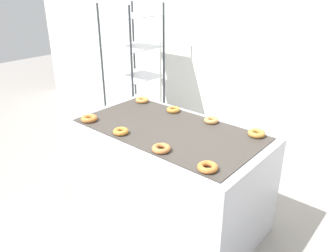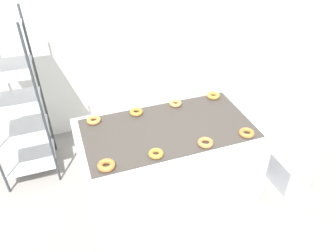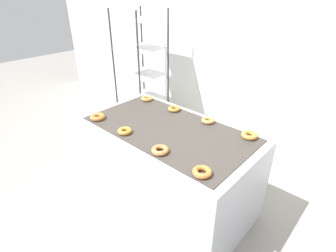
{
  "view_description": "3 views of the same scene",
  "coord_description": "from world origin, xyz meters",
  "px_view_note": "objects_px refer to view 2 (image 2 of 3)",
  "views": [
    {
      "loc": [
        1.51,
        -1.1,
        1.9
      ],
      "look_at": [
        0.0,
        0.69,
        0.86
      ],
      "focal_mm": 35.0,
      "sensor_mm": 36.0,
      "label": 1
    },
    {
      "loc": [
        -0.77,
        -1.44,
        2.52
      ],
      "look_at": [
        0.0,
        0.69,
        0.86
      ],
      "focal_mm": 35.0,
      "sensor_mm": 36.0,
      "label": 2
    },
    {
      "loc": [
        1.33,
        -0.78,
        1.93
      ],
      "look_at": [
        0.0,
        0.69,
        0.86
      ],
      "focal_mm": 28.0,
      "sensor_mm": 36.0,
      "label": 3
    }
  ],
  "objects_px": {
    "fryer_machine": "(168,164)",
    "donut_far_right": "(213,96)",
    "donut_near_midleft": "(156,154)",
    "donut_near_left": "(106,165)",
    "baking_rack_cart": "(13,103)",
    "donut_near_midright": "(205,143)",
    "donut_far_midright": "(176,103)",
    "glaze_bin": "(290,171)",
    "donut_far_left": "(94,120)",
    "donut_far_midleft": "(136,112)",
    "donut_near_right": "(247,133)"
  },
  "relations": [
    {
      "from": "glaze_bin",
      "to": "donut_near_left",
      "type": "bearing_deg",
      "value": -178.72
    },
    {
      "from": "donut_near_right",
      "to": "baking_rack_cart",
      "type": "bearing_deg",
      "value": 147.72
    },
    {
      "from": "donut_near_midright",
      "to": "fryer_machine",
      "type": "bearing_deg",
      "value": 123.33
    },
    {
      "from": "donut_far_midleft",
      "to": "donut_near_right",
      "type": "bearing_deg",
      "value": -38.4
    },
    {
      "from": "donut_far_right",
      "to": "baking_rack_cart",
      "type": "bearing_deg",
      "value": 164.16
    },
    {
      "from": "baking_rack_cart",
      "to": "glaze_bin",
      "type": "distance_m",
      "value": 2.81
    },
    {
      "from": "donut_near_midleft",
      "to": "donut_far_right",
      "type": "xyz_separation_m",
      "value": [
        0.8,
        0.63,
        0.0
      ]
    },
    {
      "from": "donut_near_right",
      "to": "donut_far_midleft",
      "type": "distance_m",
      "value": 1.0
    },
    {
      "from": "donut_near_left",
      "to": "donut_far_midleft",
      "type": "height_order",
      "value": "donut_near_left"
    },
    {
      "from": "donut_near_left",
      "to": "donut_far_midleft",
      "type": "xyz_separation_m",
      "value": [
        0.4,
        0.61,
        -0.0
      ]
    },
    {
      "from": "donut_near_midright",
      "to": "donut_far_midright",
      "type": "height_order",
      "value": "same"
    },
    {
      "from": "donut_near_left",
      "to": "glaze_bin",
      "type": "bearing_deg",
      "value": 1.28
    },
    {
      "from": "baking_rack_cart",
      "to": "donut_near_midright",
      "type": "height_order",
      "value": "baking_rack_cart"
    },
    {
      "from": "baking_rack_cart",
      "to": "donut_far_midleft",
      "type": "relative_size",
      "value": 13.84
    },
    {
      "from": "baking_rack_cart",
      "to": "donut_far_midright",
      "type": "xyz_separation_m",
      "value": [
        1.45,
        -0.53,
        0.0
      ]
    },
    {
      "from": "donut_near_midleft",
      "to": "donut_near_right",
      "type": "relative_size",
      "value": 0.92
    },
    {
      "from": "baking_rack_cart",
      "to": "donut_near_left",
      "type": "xyz_separation_m",
      "value": [
        0.66,
        -1.15,
        0.0
      ]
    },
    {
      "from": "fryer_machine",
      "to": "baking_rack_cart",
      "type": "relative_size",
      "value": 0.93
    },
    {
      "from": "baking_rack_cart",
      "to": "donut_near_midleft",
      "type": "relative_size",
      "value": 14.23
    },
    {
      "from": "donut_far_midleft",
      "to": "donut_far_midright",
      "type": "xyz_separation_m",
      "value": [
        0.39,
        0.01,
        0.0
      ]
    },
    {
      "from": "baking_rack_cart",
      "to": "donut_near_midleft",
      "type": "distance_m",
      "value": 1.56
    },
    {
      "from": "donut_near_left",
      "to": "donut_far_left",
      "type": "xyz_separation_m",
      "value": [
        0.01,
        0.61,
        -0.0
      ]
    },
    {
      "from": "donut_near_midright",
      "to": "donut_far_midleft",
      "type": "distance_m",
      "value": 0.74
    },
    {
      "from": "baking_rack_cart",
      "to": "donut_near_midleft",
      "type": "xyz_separation_m",
      "value": [
        1.05,
        -1.15,
        0.0
      ]
    },
    {
      "from": "fryer_machine",
      "to": "donut_near_midleft",
      "type": "relative_size",
      "value": 13.22
    },
    {
      "from": "donut_far_right",
      "to": "donut_near_left",
      "type": "bearing_deg",
      "value": -151.97
    },
    {
      "from": "glaze_bin",
      "to": "donut_far_right",
      "type": "xyz_separation_m",
      "value": [
        -0.64,
        0.59,
        0.7
      ]
    },
    {
      "from": "donut_near_midright",
      "to": "baking_rack_cart",
      "type": "bearing_deg",
      "value": 141.52
    },
    {
      "from": "glaze_bin",
      "to": "donut_near_left",
      "type": "distance_m",
      "value": 1.96
    },
    {
      "from": "donut_far_midright",
      "to": "donut_near_right",
      "type": "bearing_deg",
      "value": -58.24
    },
    {
      "from": "donut_near_midleft",
      "to": "donut_near_right",
      "type": "distance_m",
      "value": 0.79
    },
    {
      "from": "donut_far_left",
      "to": "donut_far_midleft",
      "type": "distance_m",
      "value": 0.39
    },
    {
      "from": "donut_near_midright",
      "to": "donut_far_midright",
      "type": "xyz_separation_m",
      "value": [
        -0.01,
        0.63,
        -0.0
      ]
    },
    {
      "from": "donut_near_left",
      "to": "donut_near_midleft",
      "type": "distance_m",
      "value": 0.39
    },
    {
      "from": "donut_near_midleft",
      "to": "donut_far_right",
      "type": "relative_size",
      "value": 0.91
    },
    {
      "from": "donut_near_left",
      "to": "donut_near_midleft",
      "type": "relative_size",
      "value": 1.13
    },
    {
      "from": "donut_far_left",
      "to": "donut_far_midleft",
      "type": "xyz_separation_m",
      "value": [
        0.39,
        -0.0,
        -0.0
      ]
    },
    {
      "from": "donut_far_midright",
      "to": "donut_far_left",
      "type": "bearing_deg",
      "value": -179.04
    },
    {
      "from": "donut_far_left",
      "to": "donut_near_midleft",
      "type": "bearing_deg",
      "value": -58.48
    },
    {
      "from": "donut_near_left",
      "to": "donut_near_midleft",
      "type": "xyz_separation_m",
      "value": [
        0.39,
        0.0,
        -0.0
      ]
    },
    {
      "from": "fryer_machine",
      "to": "donut_far_left",
      "type": "height_order",
      "value": "donut_far_left"
    },
    {
      "from": "fryer_machine",
      "to": "donut_far_right",
      "type": "distance_m",
      "value": 0.81
    },
    {
      "from": "fryer_machine",
      "to": "glaze_bin",
      "type": "distance_m",
      "value": 1.29
    },
    {
      "from": "glaze_bin",
      "to": "donut_far_left",
      "type": "relative_size",
      "value": 2.7
    },
    {
      "from": "donut_far_midleft",
      "to": "baking_rack_cart",
      "type": "bearing_deg",
      "value": 152.83
    },
    {
      "from": "donut_near_midleft",
      "to": "donut_near_left",
      "type": "bearing_deg",
      "value": -179.78
    },
    {
      "from": "donut_near_midright",
      "to": "donut_far_midright",
      "type": "bearing_deg",
      "value": 91.3
    },
    {
      "from": "glaze_bin",
      "to": "donut_near_midright",
      "type": "distance_m",
      "value": 1.24
    },
    {
      "from": "donut_near_left",
      "to": "donut_near_midright",
      "type": "distance_m",
      "value": 0.8
    },
    {
      "from": "donut_far_right",
      "to": "donut_near_midright",
      "type": "bearing_deg",
      "value": -121.1
    }
  ]
}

